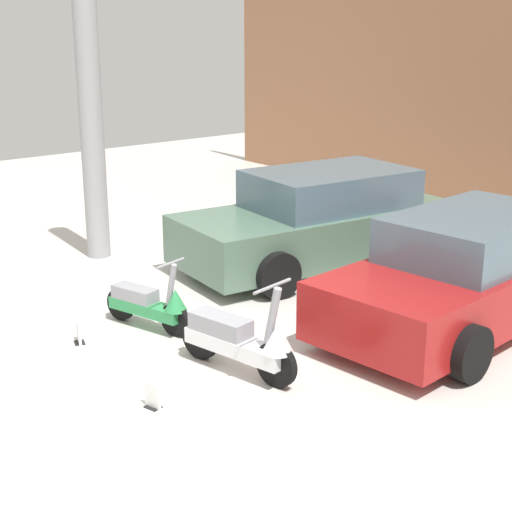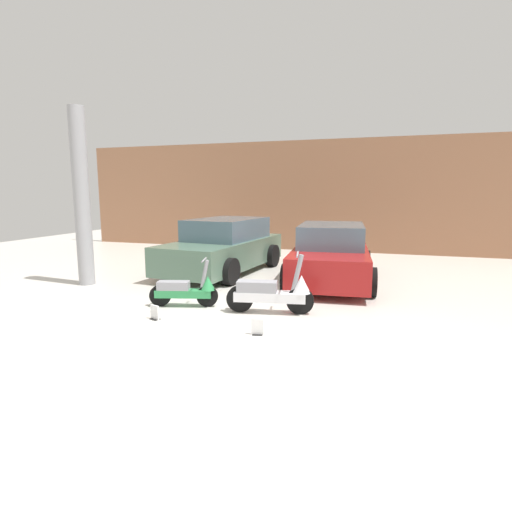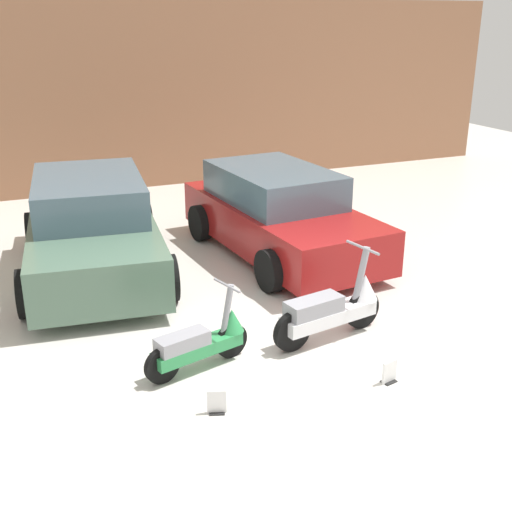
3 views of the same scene
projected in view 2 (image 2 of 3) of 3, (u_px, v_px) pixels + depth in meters
ground_plane at (233, 316)px, 7.24m from camera, size 28.00×28.00×0.00m
wall_back at (314, 196)px, 15.27m from camera, size 19.60×0.12×4.20m
scooter_front_left at (187, 290)px, 7.82m from camera, size 1.33×0.62×0.95m
scooter_front_right at (274, 292)px, 7.37m from camera, size 1.62×0.65×1.14m
car_rear_left at (224, 247)px, 11.26m from camera, size 2.53×4.60×1.50m
car_rear_center at (331, 254)px, 10.03m from camera, size 2.31×4.36×1.44m
placard_near_left_scooter at (155, 313)px, 7.04m from camera, size 0.20×0.17×0.26m
placard_near_right_scooter at (257, 328)px, 6.28m from camera, size 0.20×0.15×0.26m
support_column_side at (82, 198)px, 9.48m from camera, size 0.37×0.37×4.20m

